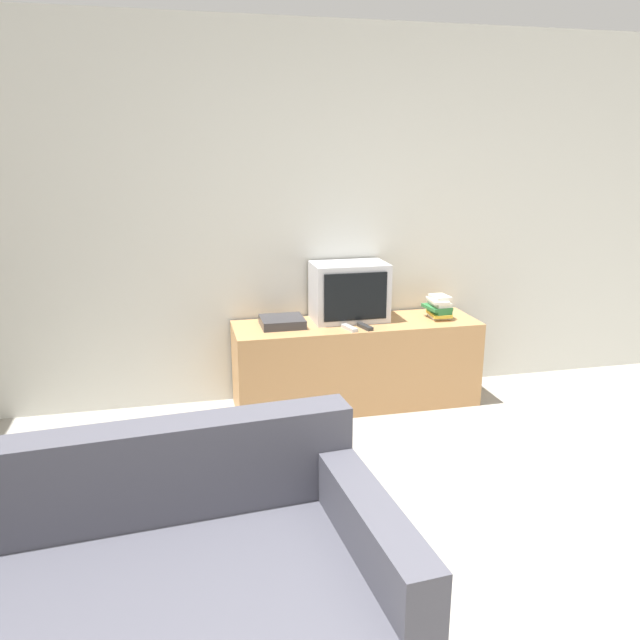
# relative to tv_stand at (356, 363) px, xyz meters

# --- Properties ---
(wall_back) EXTENTS (9.00, 0.06, 2.60)m
(wall_back) POSITION_rel_tv_stand_xyz_m (-0.16, 0.30, 1.00)
(wall_back) COLOR silver
(wall_back) RESTS_ON ground_plane
(tv_stand) EXTENTS (1.71, 0.51, 0.60)m
(tv_stand) POSITION_rel_tv_stand_xyz_m (0.00, 0.00, 0.00)
(tv_stand) COLOR tan
(tv_stand) RESTS_ON ground_plane
(television) EXTENTS (0.52, 0.33, 0.41)m
(television) POSITION_rel_tv_stand_xyz_m (-0.03, 0.09, 0.50)
(television) COLOR silver
(television) RESTS_ON tv_stand
(couch) EXTENTS (2.00, 1.10, 0.81)m
(couch) POSITION_rel_tv_stand_xyz_m (-1.51, -2.24, -0.02)
(couch) COLOR #474751
(couch) RESTS_ON ground_plane
(book_stack) EXTENTS (0.18, 0.22, 0.16)m
(book_stack) POSITION_rel_tv_stand_xyz_m (0.60, -0.02, 0.38)
(book_stack) COLOR silver
(book_stack) RESTS_ON tv_stand
(remote_on_stand) EXTENTS (0.08, 0.16, 0.02)m
(remote_on_stand) POSITION_rel_tv_stand_xyz_m (-0.10, -0.16, 0.31)
(remote_on_stand) COLOR #B7B7B7
(remote_on_stand) RESTS_ON tv_stand
(remote_secondary) EXTENTS (0.08, 0.15, 0.02)m
(remote_secondary) POSITION_rel_tv_stand_xyz_m (0.01, -0.16, 0.31)
(remote_secondary) COLOR #2D2D2D
(remote_secondary) RESTS_ON tv_stand
(set_top_box) EXTENTS (0.29, 0.27, 0.06)m
(set_top_box) POSITION_rel_tv_stand_xyz_m (-0.52, 0.03, 0.33)
(set_top_box) COLOR #333338
(set_top_box) RESTS_ON tv_stand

